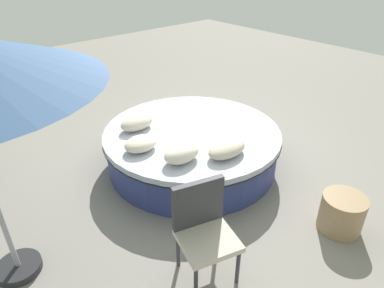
% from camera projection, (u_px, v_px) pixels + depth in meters
% --- Properties ---
extents(ground_plane, '(16.00, 16.00, 0.00)m').
position_uv_depth(ground_plane, '(192.00, 163.00, 5.18)').
color(ground_plane, gray).
extents(round_bed, '(2.52, 2.52, 0.57)m').
position_uv_depth(round_bed, '(192.00, 147.00, 5.03)').
color(round_bed, navy).
rests_on(round_bed, ground_plane).
extents(throw_pillow_0, '(0.49, 0.31, 0.20)m').
position_uv_depth(throw_pillow_0, '(137.00, 123.00, 4.88)').
color(throw_pillow_0, beige).
rests_on(throw_pillow_0, round_bed).
extents(throw_pillow_1, '(0.44, 0.33, 0.18)m').
position_uv_depth(throw_pillow_1, '(141.00, 144.00, 4.39)').
color(throw_pillow_1, beige).
rests_on(throw_pillow_1, round_bed).
extents(throw_pillow_2, '(0.48, 0.31, 0.22)m').
position_uv_depth(throw_pillow_2, '(182.00, 153.00, 4.16)').
color(throw_pillow_2, silver).
rests_on(throw_pillow_2, round_bed).
extents(throw_pillow_3, '(0.56, 0.33, 0.19)m').
position_uv_depth(throw_pillow_3, '(227.00, 149.00, 4.28)').
color(throw_pillow_3, beige).
rests_on(throw_pillow_3, round_bed).
extents(patio_chair, '(0.64, 0.63, 0.98)m').
position_uv_depth(patio_chair, '(203.00, 225.00, 3.26)').
color(patio_chair, '#333338').
rests_on(patio_chair, ground_plane).
extents(side_table, '(0.49, 0.49, 0.44)m').
position_uv_depth(side_table, '(342.00, 213.00, 3.90)').
color(side_table, '#997A56').
rests_on(side_table, ground_plane).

